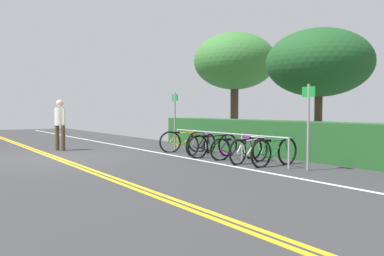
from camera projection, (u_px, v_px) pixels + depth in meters
The scene contains 17 objects.
ground_plane at pixel (56, 159), 11.78m from camera, with size 38.59×11.82×0.05m, color #353538.
centre_line_yellow_inner at pixel (53, 158), 11.73m from camera, with size 34.73×0.10×0.00m, color gold.
centre_line_yellow_outer at pixel (58, 158), 11.82m from camera, with size 34.73×0.10×0.00m, color gold.
bike_lane_stripe_white at pixel (152, 152), 13.56m from camera, with size 34.73×0.12×0.00m, color white.
bike_rack at pixel (223, 139), 11.69m from camera, with size 5.16×0.05×0.75m.
bicycle_0 at pixel (184, 142), 13.39m from camera, with size 0.67×1.63×0.76m.
bicycle_1 at pixel (201, 144), 12.79m from camera, with size 0.66×1.56×0.68m.
bicycle_2 at pixel (213, 145), 12.00m from camera, with size 0.46×1.81×0.74m.
bicycle_3 at pixel (237, 148), 11.38m from camera, with size 0.46×1.72×0.68m.
bicycle_4 at pixel (249, 150), 10.64m from camera, with size 0.47×1.64×0.71m.
bicycle_5 at pixel (274, 152), 10.08m from camera, with size 0.46×1.71×0.75m.
pedestrian at pixel (60, 121), 13.87m from camera, with size 0.45×0.32×1.77m.
sign_post_near at pixel (175, 115), 14.48m from camera, with size 0.36×0.06×2.05m.
sign_post_far at pixel (308, 118), 9.24m from camera, with size 0.36×0.06×2.02m.
hedge_backdrop at pixel (309, 140), 11.54m from camera, with size 14.11×1.17×1.08m, color #235626.
tree_near_left at pixel (235, 62), 17.42m from camera, with size 3.59×3.59×4.80m.
tree_mid at pixel (319, 63), 12.48m from camera, with size 3.30×3.30×3.96m.
Camera 1 is at (11.99, -3.15, 1.41)m, focal length 37.26 mm.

